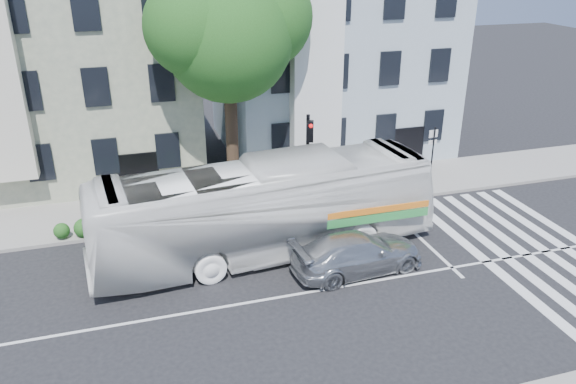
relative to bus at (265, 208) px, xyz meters
name	(u,v)px	position (x,y,z in m)	size (l,w,h in m)	color
ground	(285,296)	(-0.16, -3.20, -1.86)	(120.00, 120.00, 0.00)	black
sidewalk_far	(237,201)	(-0.16, 4.80, -1.78)	(80.00, 4.00, 0.15)	gray
building_left	(68,65)	(-7.16, 11.80, 3.64)	(12.00, 10.00, 11.00)	gray
building_right	(328,51)	(6.84, 11.80, 3.64)	(12.00, 10.00, 11.00)	#9EB0BC
street_tree	(228,28)	(-0.10, 5.54, 5.97)	(7.30, 5.90, 11.10)	#2D2116
bus	(265,208)	(0.00, 0.00, 0.00)	(13.34, 3.12, 3.72)	white
sedan	(358,253)	(2.88, -2.31, -1.14)	(4.97, 2.02, 1.44)	#B4B7BC
hedge	(169,217)	(-3.43, 3.10, -1.36)	(8.50, 0.84, 0.70)	#2A6520
traffic_signal	(308,152)	(2.64, 2.74, 1.08)	(0.46, 0.54, 4.54)	black
fire_hydrant	(423,169)	(9.66, 5.08, -1.37)	(0.37, 0.22, 0.66)	beige
far_sign_pole	(433,146)	(9.81, 4.59, 0.00)	(0.49, 0.18, 2.73)	black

